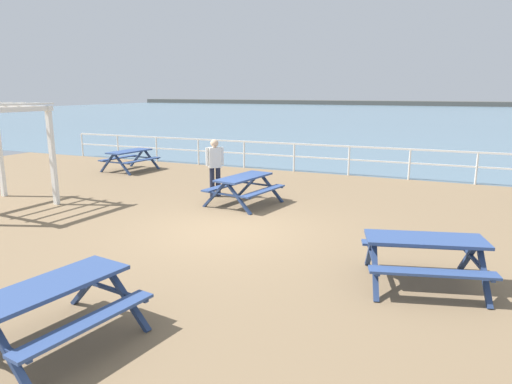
{
  "coord_description": "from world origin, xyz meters",
  "views": [
    {
      "loc": [
        4.54,
        -8.66,
        3.0
      ],
      "look_at": [
        0.55,
        0.48,
        0.8
      ],
      "focal_mm": 32.24,
      "sensor_mm": 36.0,
      "label": 1
    }
  ],
  "objects_px": {
    "visitor": "(215,164)",
    "picnic_table_seaward": "(130,156)",
    "picnic_table_far_left": "(53,298)",
    "picnic_table_near_left": "(244,183)",
    "picnic_table_mid_centre": "(424,249)"
  },
  "relations": [
    {
      "from": "picnic_table_near_left",
      "to": "picnic_table_mid_centre",
      "type": "relative_size",
      "value": 0.95
    },
    {
      "from": "picnic_table_seaward",
      "to": "picnic_table_far_left",
      "type": "bearing_deg",
      "value": -139.66
    },
    {
      "from": "picnic_table_mid_centre",
      "to": "picnic_table_seaward",
      "type": "height_order",
      "value": "same"
    },
    {
      "from": "picnic_table_near_left",
      "to": "picnic_table_far_left",
      "type": "xyz_separation_m",
      "value": [
        0.87,
        -7.23,
        0.0
      ]
    },
    {
      "from": "picnic_table_mid_centre",
      "to": "visitor",
      "type": "distance_m",
      "value": 7.31
    },
    {
      "from": "picnic_table_far_left",
      "to": "visitor",
      "type": "xyz_separation_m",
      "value": [
        -2.04,
        7.78,
        0.36
      ]
    },
    {
      "from": "picnic_table_far_left",
      "to": "picnic_table_seaward",
      "type": "height_order",
      "value": "same"
    },
    {
      "from": "picnic_table_seaward",
      "to": "visitor",
      "type": "height_order",
      "value": "visitor"
    },
    {
      "from": "picnic_table_near_left",
      "to": "visitor",
      "type": "relative_size",
      "value": 1.22
    },
    {
      "from": "picnic_table_far_left",
      "to": "picnic_table_seaward",
      "type": "xyz_separation_m",
      "value": [
        -7.16,
        10.37,
        0.0
      ]
    },
    {
      "from": "visitor",
      "to": "picnic_table_seaward",
      "type": "bearing_deg",
      "value": 20.43
    },
    {
      "from": "picnic_table_mid_centre",
      "to": "picnic_table_far_left",
      "type": "relative_size",
      "value": 1.06
    },
    {
      "from": "picnic_table_seaward",
      "to": "visitor",
      "type": "bearing_deg",
      "value": -111.11
    },
    {
      "from": "picnic_table_near_left",
      "to": "picnic_table_seaward",
      "type": "xyz_separation_m",
      "value": [
        -6.29,
        3.14,
        0.0
      ]
    },
    {
      "from": "picnic_table_far_left",
      "to": "visitor",
      "type": "height_order",
      "value": "visitor"
    }
  ]
}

